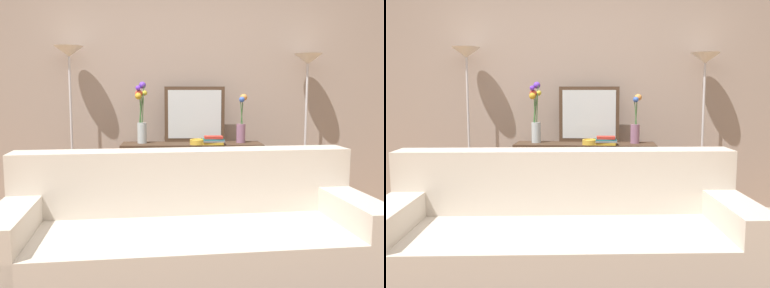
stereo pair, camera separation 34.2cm
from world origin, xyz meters
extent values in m
cube|color=white|center=(0.00, 1.98, 0.04)|extent=(12.00, 0.15, 0.09)
cube|color=gray|center=(0.00, 1.98, 1.36)|extent=(12.00, 0.14, 2.55)
cube|color=beige|center=(0.12, 0.16, 0.21)|extent=(2.54, 1.21, 0.42)
cube|color=beige|center=(0.09, 0.53, 0.65)|extent=(2.47, 0.48, 0.46)
cube|color=beige|center=(-0.99, 0.07, 0.30)|extent=(0.33, 1.01, 0.60)
cube|color=beige|center=(1.22, 0.26, 0.30)|extent=(0.33, 1.01, 0.60)
cube|color=#473323|center=(0.19, 1.60, 0.78)|extent=(1.38, 0.34, 0.03)
cube|color=#473323|center=(0.19, 1.60, 0.15)|extent=(1.27, 0.29, 0.01)
cube|color=#473323|center=(-0.48, 1.46, 0.38)|extent=(0.05, 0.05, 0.77)
cube|color=#473323|center=(0.85, 1.46, 0.38)|extent=(0.05, 0.05, 0.77)
cube|color=#473323|center=(-0.48, 1.75, 0.38)|extent=(0.05, 0.05, 0.77)
cube|color=#473323|center=(0.85, 1.75, 0.38)|extent=(0.05, 0.05, 0.77)
cylinder|color=silver|center=(-1.00, 1.68, 0.01)|extent=(0.26, 0.26, 0.02)
cylinder|color=silver|center=(-1.00, 1.68, 0.83)|extent=(0.02, 0.02, 1.62)
cone|color=silver|center=(-1.00, 1.68, 1.69)|extent=(0.28, 0.28, 0.10)
cylinder|color=silver|center=(1.35, 1.68, 0.01)|extent=(0.26, 0.26, 0.02)
cylinder|color=silver|center=(1.35, 1.68, 0.80)|extent=(0.02, 0.02, 1.55)
cone|color=silver|center=(1.35, 1.68, 1.62)|extent=(0.28, 0.28, 0.10)
cube|color=#473323|center=(0.22, 1.75, 1.07)|extent=(0.61, 0.02, 0.56)
cube|color=silver|center=(0.22, 1.74, 1.07)|extent=(0.54, 0.01, 0.49)
cylinder|color=silver|center=(-0.30, 1.64, 0.90)|extent=(0.09, 0.09, 0.20)
cylinder|color=#3D7538|center=(-0.30, 1.65, 1.18)|extent=(0.05, 0.02, 0.36)
sphere|color=#6A3BCD|center=(-0.30, 1.67, 1.36)|extent=(0.07, 0.07, 0.07)
cylinder|color=#3D7538|center=(-0.32, 1.63, 1.17)|extent=(0.02, 0.04, 0.34)
sphere|color=#6D33E8|center=(-0.34, 1.63, 1.34)|extent=(0.05, 0.05, 0.05)
cylinder|color=#3D7538|center=(-0.31, 1.64, 1.14)|extent=(0.03, 0.04, 0.28)
sphere|color=#CF4431|center=(-0.33, 1.66, 1.28)|extent=(0.08, 0.08, 0.08)
cylinder|color=#3D7538|center=(-0.32, 1.63, 1.13)|extent=(0.02, 0.03, 0.26)
sphere|color=gold|center=(-0.33, 1.62, 1.26)|extent=(0.07, 0.07, 0.07)
cylinder|color=#3D7538|center=(-0.29, 1.64, 1.14)|extent=(0.02, 0.04, 0.29)
sphere|color=gold|center=(-0.27, 1.65, 1.29)|extent=(0.05, 0.05, 0.05)
cylinder|color=gray|center=(0.68, 1.64, 0.89)|extent=(0.09, 0.09, 0.19)
cylinder|color=#3D7538|center=(0.68, 1.62, 1.10)|extent=(0.03, 0.01, 0.24)
sphere|color=blue|center=(0.68, 1.60, 1.22)|extent=(0.05, 0.05, 0.05)
cylinder|color=#3D7538|center=(0.69, 1.65, 1.11)|extent=(0.02, 0.02, 0.26)
sphere|color=yellow|center=(0.70, 1.66, 1.24)|extent=(0.06, 0.06, 0.06)
cylinder|color=#3D7538|center=(0.69, 1.64, 1.11)|extent=(0.02, 0.03, 0.26)
sphere|color=#E09046|center=(0.71, 1.65, 1.25)|extent=(0.07, 0.07, 0.07)
cylinder|color=gold|center=(0.24, 1.50, 0.81)|extent=(0.15, 0.15, 0.04)
torus|color=gold|center=(0.24, 1.50, 0.84)|extent=(0.15, 0.15, 0.01)
cube|color=gold|center=(0.38, 1.51, 0.81)|extent=(0.23, 0.17, 0.03)
cube|color=slate|center=(0.40, 1.50, 0.83)|extent=(0.21, 0.14, 0.02)
cube|color=#1E7075|center=(0.39, 1.50, 0.84)|extent=(0.20, 0.14, 0.01)
cube|color=#BC3328|center=(0.39, 1.50, 0.86)|extent=(0.18, 0.12, 0.02)
cube|color=#2D2D33|center=(-0.36, 1.60, 0.06)|extent=(0.03, 0.15, 0.12)
cube|color=tan|center=(-0.31, 1.60, 0.05)|extent=(0.06, 0.18, 0.11)
cube|color=#6B3360|center=(-0.26, 1.60, 0.06)|extent=(0.04, 0.17, 0.12)
cube|color=navy|center=(-0.22, 1.60, 0.06)|extent=(0.05, 0.16, 0.12)
cube|color=gold|center=(-0.16, 1.60, 0.06)|extent=(0.05, 0.13, 0.11)
cube|color=silver|center=(-0.11, 1.60, 0.06)|extent=(0.06, 0.16, 0.12)
cube|color=#236033|center=(-0.06, 1.60, 0.05)|extent=(0.03, 0.17, 0.10)
cube|color=slate|center=(-0.02, 1.60, 0.05)|extent=(0.06, 0.18, 0.10)
cube|color=#BC3328|center=(0.04, 1.60, 0.05)|extent=(0.06, 0.16, 0.11)
cube|color=#B77F33|center=(0.10, 1.60, 0.06)|extent=(0.06, 0.13, 0.11)
camera|label=1|loc=(0.02, -2.54, 1.31)|focal=39.67mm
camera|label=2|loc=(0.36, -2.54, 1.31)|focal=39.67mm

